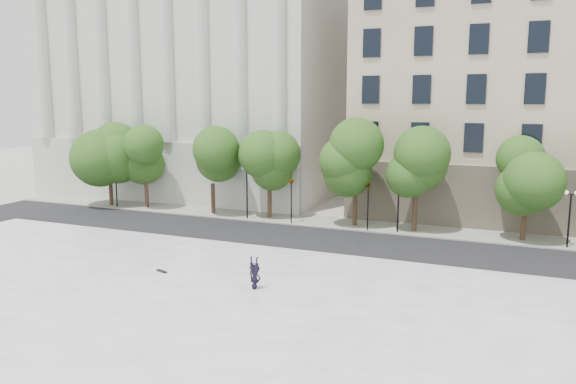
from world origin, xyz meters
name	(u,v)px	position (x,y,z in m)	size (l,w,h in m)	color
ground	(126,334)	(0.00, 0.00, 0.00)	(160.00, 160.00, 0.00)	#B1AEA7
plaza	(166,305)	(0.00, 3.00, 0.23)	(44.00, 22.00, 0.45)	white
street	(286,238)	(0.00, 18.00, 0.01)	(60.00, 8.00, 0.02)	black
far_sidewalk	(314,221)	(0.00, 24.00, 0.06)	(60.00, 4.00, 0.12)	#A2A096
building_west	(218,73)	(-17.00, 38.57, 12.89)	(31.50, 27.65, 25.60)	beige
traffic_light_west	(291,178)	(-1.34, 22.30, 3.76)	(0.64, 1.92, 4.26)	black
traffic_light_east	(368,184)	(4.92, 22.30, 3.71)	(0.70, 1.79, 4.21)	black
person_lying	(255,285)	(3.21, 6.17, 0.68)	(0.61, 0.40, 1.68)	black
skateboard	(162,271)	(-2.85, 6.73, 0.49)	(0.78, 0.20, 0.08)	black
street_trees	(296,161)	(-1.36, 23.43, 4.99)	(46.21, 4.60, 7.54)	#382619
lamp_posts	(312,190)	(0.32, 22.60, 2.91)	(38.39, 0.28, 4.47)	black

